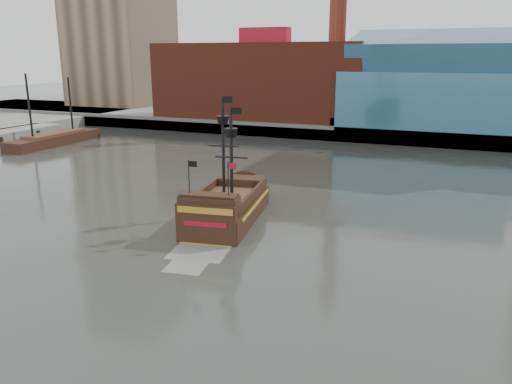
% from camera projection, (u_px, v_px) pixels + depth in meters
% --- Properties ---
extents(ground, '(400.00, 400.00, 0.00)m').
position_uv_depth(ground, '(172.00, 300.00, 30.90)').
color(ground, '#252723').
rests_on(ground, ground).
extents(promenade_far, '(220.00, 60.00, 2.00)m').
position_uv_depth(promenade_far, '(387.00, 118.00, 112.73)').
color(promenade_far, slate).
rests_on(promenade_far, ground).
extents(seawall, '(220.00, 1.00, 2.60)m').
position_uv_depth(seawall, '(363.00, 135.00, 86.32)').
color(seawall, '#4C4C49').
rests_on(seawall, ground).
extents(skyline, '(149.00, 45.00, 62.00)m').
position_uv_depth(skyline, '(417.00, 3.00, 97.97)').
color(skyline, '#7F634C').
rests_on(skyline, promenade_far).
extents(pirate_ship, '(7.19, 16.49, 11.93)m').
position_uv_depth(pirate_ship, '(227.00, 210.00, 45.32)').
color(pirate_ship, black).
rests_on(pirate_ship, ground).
extents(docked_vessel, '(4.31, 18.45, 12.52)m').
position_uv_depth(docked_vessel, '(55.00, 140.00, 84.61)').
color(docked_vessel, black).
rests_on(docked_vessel, ground).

